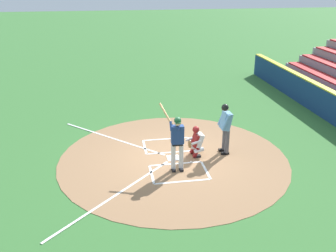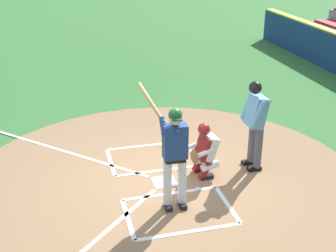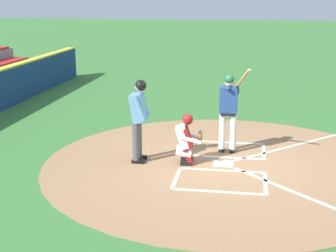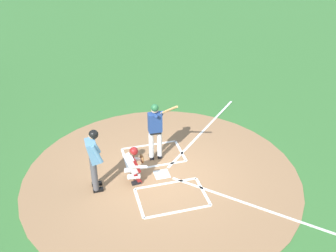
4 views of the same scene
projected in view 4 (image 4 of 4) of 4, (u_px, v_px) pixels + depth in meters
The scene contains 7 objects.
ground_plane at pixel (162, 175), 11.18m from camera, with size 120.00×120.00×0.00m, color #387033.
dirt_circle at pixel (162, 174), 11.17m from camera, with size 8.00×8.00×0.01m, color #99704C.
home_plate_and_chalk at pixel (190, 169), 11.37m from camera, with size 7.93×4.91×0.01m.
batter at pixel (156, 128), 11.36m from camera, with size 0.94×0.69×2.13m.
catcher at pixel (134, 164), 10.64m from camera, with size 0.63×0.61×1.13m.
plate_umpire at pixel (94, 156), 10.10m from camera, with size 0.59×0.41×1.86m.
baseball at pixel (141, 167), 11.42m from camera, with size 0.07×0.07×0.07m, color white.
Camera 4 is at (8.71, -2.24, 6.78)m, focal length 40.87 mm.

